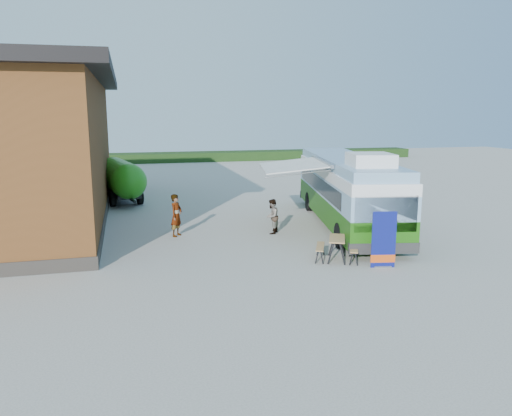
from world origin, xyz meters
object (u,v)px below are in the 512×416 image
object	(u,v)px
person_a	(176,215)
slurry_tanker	(121,178)
bus	(346,188)
picnic_table	(337,244)
person_b	(272,216)
banner	(384,245)

from	to	relation	value
person_a	slurry_tanker	distance (m)	9.88
bus	slurry_tanker	distance (m)	14.23
person_a	slurry_tanker	size ratio (longest dim) A/B	0.28
picnic_table	person_b	distance (m)	4.77
person_b	banner	bearing A→B (deg)	56.24
person_a	person_b	size ratio (longest dim) A/B	1.19
bus	person_a	size ratio (longest dim) A/B	6.74
banner	picnic_table	bearing A→B (deg)	146.51
person_a	person_b	xyz separation A→B (m)	(4.25, -0.62, -0.15)
person_b	bus	bearing A→B (deg)	134.37
bus	person_b	xyz separation A→B (m)	(-3.97, -0.74, -1.04)
person_a	banner	bearing A→B (deg)	-97.91
bus	person_b	bearing A→B (deg)	-158.19
person_b	slurry_tanker	size ratio (longest dim) A/B	0.23
bus	person_b	distance (m)	4.17
banner	person_b	world-z (taller)	banner
person_a	slurry_tanker	bearing A→B (deg)	50.41
person_b	slurry_tanker	distance (m)	12.20
person_b	slurry_tanker	world-z (taller)	slurry_tanker
person_a	picnic_table	bearing A→B (deg)	-97.77
person_a	slurry_tanker	xyz separation A→B (m)	(-2.41, 9.57, 0.53)
slurry_tanker	person_a	bearing A→B (deg)	-87.42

